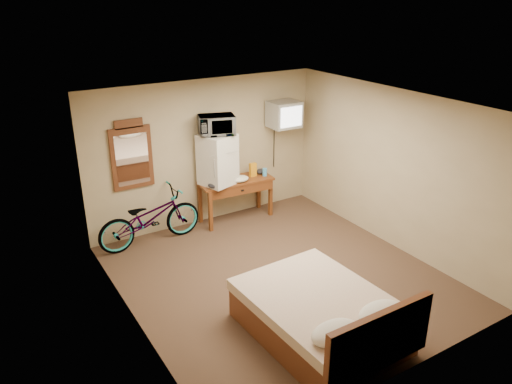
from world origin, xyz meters
TOP-DOWN VIEW (x-y plane):
  - room at (-0.00, 0.00)m, footprint 4.60×4.64m
  - desk at (0.44, 2.00)m, footprint 1.35×0.61m
  - mini_fridge at (0.10, 2.04)m, footprint 0.66×0.65m
  - microwave at (0.10, 2.04)m, footprint 0.67×0.56m
  - snack_bag at (0.79, 2.03)m, footprint 0.12×0.07m
  - blue_cup at (0.98, 1.93)m, footprint 0.08×0.08m
  - cloth_cream at (0.45, 1.92)m, footprint 0.32×0.25m
  - cloth_dark_a at (-0.02, 1.88)m, footprint 0.30×0.22m
  - cloth_dark_b at (0.98, 2.06)m, footprint 0.19×0.16m
  - crt_television at (1.43, 2.02)m, footprint 0.53×0.60m
  - wall_mirror at (-1.29, 2.27)m, footprint 0.66×0.04m
  - bicycle at (-1.20, 1.95)m, footprint 1.74×0.67m
  - bed at (-0.32, -1.38)m, footprint 1.49×1.97m

SIDE VIEW (x-z plane):
  - bed at x=-0.32m, z-range -0.15..0.75m
  - bicycle at x=-1.20m, z-range 0.00..0.90m
  - desk at x=0.44m, z-range 0.25..1.00m
  - cloth_dark_b at x=0.98m, z-range 0.75..0.84m
  - cloth_cream at x=0.45m, z-range 0.75..0.85m
  - cloth_dark_a at x=-0.02m, z-range 0.75..0.86m
  - blue_cup at x=0.98m, z-range 0.75..0.89m
  - snack_bag at x=0.79m, z-range 0.75..0.99m
  - mini_fridge at x=0.10m, z-range 0.75..1.62m
  - room at x=0.00m, z-range 0.00..2.50m
  - wall_mirror at x=-1.29m, z-range 0.86..1.99m
  - microwave at x=0.10m, z-range 1.62..1.94m
  - crt_television at x=1.43m, z-range 1.56..2.02m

